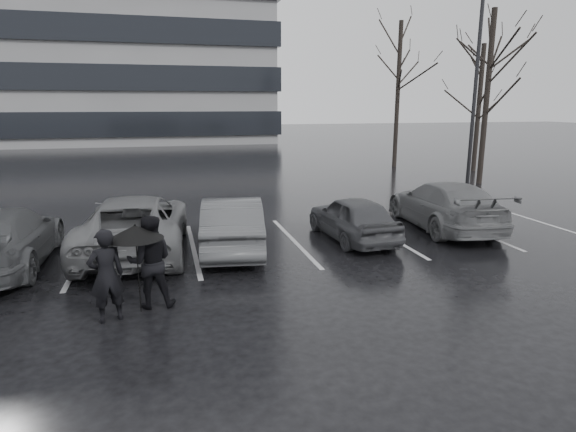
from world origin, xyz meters
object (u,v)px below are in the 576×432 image
at_px(pedestrian_left, 106,276).
at_px(tree_east, 487,99).
at_px(lamp_post, 474,103).
at_px(pedestrian_right, 150,262).
at_px(car_main, 353,218).
at_px(tree_north, 398,96).
at_px(car_east, 444,205).
at_px(car_west_a, 232,224).
at_px(tree_ne, 479,109).
at_px(car_west_b, 135,224).
at_px(car_west_c, 1,238).

height_order(pedestrian_left, tree_east, tree_east).
bearing_deg(lamp_post, pedestrian_right, -147.00).
distance_m(car_main, tree_north, 17.49).
distance_m(car_main, pedestrian_right, 6.43).
height_order(car_east, pedestrian_right, pedestrian_right).
relative_size(car_west_a, pedestrian_left, 2.54).
distance_m(tree_east, tree_ne, 4.74).
xyz_separation_m(pedestrian_left, tree_north, (14.93, 18.59, 3.40)).
bearing_deg(pedestrian_left, car_east, -173.45).
distance_m(car_west_a, car_east, 6.71).
bearing_deg(car_west_b, pedestrian_left, 90.27).
distance_m(pedestrian_left, pedestrian_right, 0.88).
xyz_separation_m(car_west_c, pedestrian_left, (2.68, -3.65, 0.13)).
bearing_deg(pedestrian_left, car_main, -166.36).
distance_m(car_west_c, car_east, 12.12).
bearing_deg(car_west_a, pedestrian_right, 65.92).
distance_m(pedestrian_left, tree_ne, 24.28).
relative_size(pedestrian_left, tree_north, 0.20).
bearing_deg(car_west_c, pedestrian_right, 137.17).
distance_m(car_main, car_west_c, 8.87).
relative_size(car_east, tree_ne, 0.72).
distance_m(car_main, tree_east, 12.87).
bearing_deg(tree_ne, car_west_b, -147.83).
relative_size(car_west_c, tree_north, 0.58).
distance_m(pedestrian_left, lamp_post, 15.90).
bearing_deg(car_main, tree_ne, -139.99).
height_order(car_main, tree_north, tree_north).
distance_m(car_west_c, tree_east, 20.50).
relative_size(car_west_b, car_east, 1.07).
height_order(car_east, tree_ne, tree_ne).
bearing_deg(car_west_a, pedestrian_left, 61.29).
relative_size(tree_ne, tree_north, 0.82).
bearing_deg(car_west_a, tree_ne, -135.38).
xyz_separation_m(car_east, pedestrian_left, (-9.42, -4.38, 0.12)).
xyz_separation_m(car_east, lamp_post, (3.68, 4.13, 3.09)).
relative_size(car_main, tree_north, 0.44).
bearing_deg(lamp_post, tree_north, 79.70).
height_order(car_west_a, car_west_c, car_west_c).
xyz_separation_m(car_west_a, car_east, (6.68, 0.64, 0.02)).
height_order(car_main, pedestrian_right, pedestrian_right).
xyz_separation_m(lamp_post, tree_east, (2.83, 3.08, 0.18)).
height_order(lamp_post, tree_north, tree_north).
height_order(car_west_c, pedestrian_right, pedestrian_right).
bearing_deg(car_west_a, car_east, -166.95).
height_order(pedestrian_left, pedestrian_right, pedestrian_right).
distance_m(car_west_a, tree_east, 15.70).
distance_m(car_west_b, tree_ne, 21.61).
height_order(pedestrian_right, tree_east, tree_east).
bearing_deg(tree_north, lamp_post, -100.30).
bearing_deg(tree_ne, pedestrian_right, -139.51).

